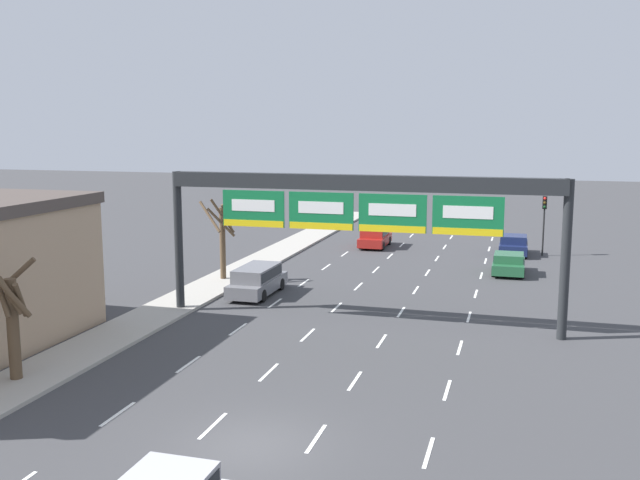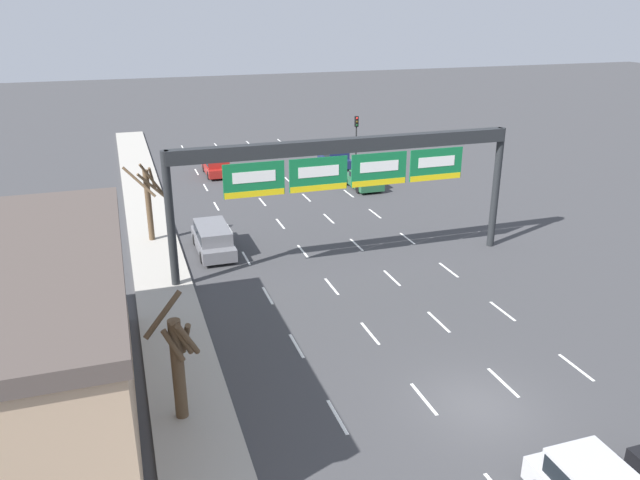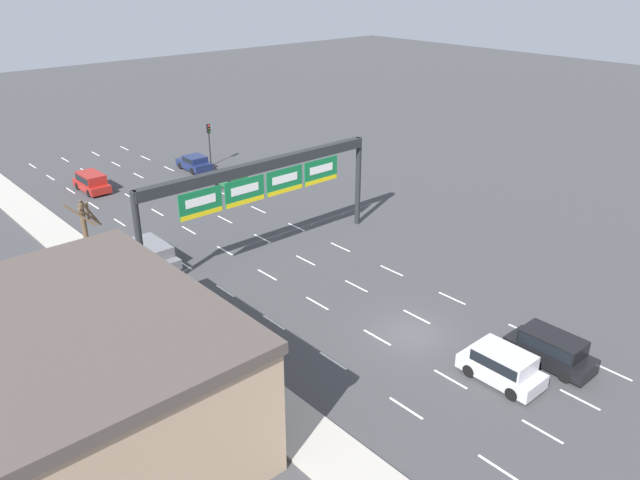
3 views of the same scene
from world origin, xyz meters
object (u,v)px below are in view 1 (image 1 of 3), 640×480
Objects in this scene: car_green at (509,263)px; suv_grey at (257,279)px; car_navy at (514,244)px; tree_bare_closest at (13,318)px; sign_gantry at (358,201)px; suv_red at (375,235)px; tree_bare_second at (222,236)px; traffic_light_near_gantry at (544,213)px.

car_green is 0.81× the size of suv_grey.
tree_bare_closest is at bearing -117.96° from car_navy.
sign_gantry is 21.99m from suv_red.
car_green is 0.93× the size of suv_red.
car_navy is at bearing 88.50° from car_green.
tree_bare_second is at bearing -139.80° from car_navy.
tree_bare_second is (-18.39, -14.05, -0.32)m from traffic_light_near_gantry.
suv_grey is at bearing 147.72° from sign_gantry.
tree_bare_closest is 17.58m from tree_bare_second.
car_navy is at bearing 40.20° from tree_bare_second.
suv_grey is at bearing -143.96° from car_green.
sign_gantry reaches higher than tree_bare_second.
traffic_light_near_gantry is at bearing 59.44° from tree_bare_closest.
car_navy is 0.92× the size of suv_red.
suv_red is (3.03, 17.07, 0.04)m from suv_grey.
sign_gantry is 22.20m from car_navy.
car_green is 0.93× the size of traffic_light_near_gantry.
suv_grey is (-13.22, -16.46, 0.12)m from car_navy.
traffic_light_near_gantry is at bearing -1.96° from suv_red.
traffic_light_near_gantry is 0.99× the size of tree_bare_closest.
tree_bare_closest is at bearing -132.55° from sign_gantry.
suv_red is at bearing 79.94° from suv_grey.
car_green is 0.92× the size of tree_bare_closest.
suv_red is (-10.19, 0.60, 0.16)m from car_navy.
suv_grey is at bearing -39.21° from tree_bare_second.
tree_bare_closest is (-6.49, -32.04, 1.44)m from suv_red.
car_navy reaches higher than car_green.
tree_bare_second reaches higher than traffic_light_near_gantry.
traffic_light_near_gantry is 23.15m from tree_bare_second.
suv_grey reaches higher than car_green.
suv_grey is 17.33m from suv_red.
traffic_light_near_gantry reaches higher than suv_grey.
traffic_light_near_gantry reaches higher than car_green.
suv_red is at bearing 99.32° from sign_gantry.
tree_bare_second is (-6.21, -14.47, 1.80)m from suv_red.
tree_bare_closest is 0.89× the size of tree_bare_second.
car_green is 16.12m from suv_grey.
sign_gantry is at bearing -115.66° from car_green.
tree_bare_second reaches higher than suv_red.
traffic_light_near_gantry is (12.18, -0.42, 2.12)m from suv_red.
suv_grey is (-6.50, 4.11, -4.85)m from sign_gantry.
car_green is 1.01× the size of car_navy.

